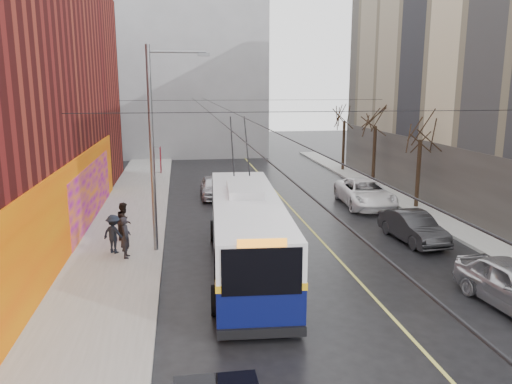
% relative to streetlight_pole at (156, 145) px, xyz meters
% --- Properties ---
extents(ground, '(140.00, 140.00, 0.00)m').
position_rel_streetlight_pole_xyz_m(ground, '(6.14, -10.00, -4.85)').
color(ground, black).
rests_on(ground, ground).
extents(sidewalk_left, '(4.00, 60.00, 0.15)m').
position_rel_streetlight_pole_xyz_m(sidewalk_left, '(-1.86, 2.00, -4.77)').
color(sidewalk_left, gray).
rests_on(sidewalk_left, ground).
extents(sidewalk_right, '(2.00, 60.00, 0.15)m').
position_rel_streetlight_pole_xyz_m(sidewalk_right, '(15.14, 2.00, -4.77)').
color(sidewalk_right, gray).
rests_on(sidewalk_right, ground).
extents(lane_line, '(0.12, 50.00, 0.01)m').
position_rel_streetlight_pole_xyz_m(lane_line, '(7.64, 4.00, -4.84)').
color(lane_line, '#BFB74C').
rests_on(lane_line, ground).
extents(building_far, '(20.50, 12.10, 18.00)m').
position_rel_streetlight_pole_xyz_m(building_far, '(0.14, 34.99, 4.17)').
color(building_far, gray).
rests_on(building_far, ground).
extents(streetlight_pole, '(2.65, 0.60, 9.00)m').
position_rel_streetlight_pole_xyz_m(streetlight_pole, '(0.00, 0.00, 0.00)').
color(streetlight_pole, slate).
rests_on(streetlight_pole, ground).
extents(catenary_wires, '(18.00, 60.00, 0.22)m').
position_rel_streetlight_pole_xyz_m(catenary_wires, '(3.60, 4.77, 1.40)').
color(catenary_wires, black).
extents(tree_near, '(3.20, 3.20, 6.40)m').
position_rel_streetlight_pole_xyz_m(tree_near, '(15.14, 6.00, 0.13)').
color(tree_near, black).
rests_on(tree_near, ground).
extents(tree_mid, '(3.20, 3.20, 6.68)m').
position_rel_streetlight_pole_xyz_m(tree_mid, '(15.14, 13.00, 0.41)').
color(tree_mid, black).
rests_on(tree_mid, ground).
extents(tree_far, '(3.20, 3.20, 6.57)m').
position_rel_streetlight_pole_xyz_m(tree_far, '(15.14, 20.00, 0.30)').
color(tree_far, black).
rests_on(tree_far, ground).
extents(pigeons_flying, '(4.50, 2.69, 1.76)m').
position_rel_streetlight_pole_xyz_m(pigeons_flying, '(3.22, 0.09, 1.99)').
color(pigeons_flying, slate).
extents(trolleybus, '(3.43, 12.40, 5.82)m').
position_rel_streetlight_pole_xyz_m(trolleybus, '(3.56, -2.68, -3.23)').
color(trolleybus, '#080E41').
rests_on(trolleybus, ground).
extents(parked_car_b, '(1.86, 4.46, 1.44)m').
position_rel_streetlight_pole_xyz_m(parked_car_b, '(11.94, -0.15, -4.13)').
color(parked_car_b, '#28292B').
rests_on(parked_car_b, ground).
extents(parked_car_c, '(3.11, 6.07, 1.64)m').
position_rel_streetlight_pole_xyz_m(parked_car_c, '(12.29, 7.17, -4.03)').
color(parked_car_c, white).
rests_on(parked_car_c, ground).
extents(following_car, '(1.71, 4.24, 1.44)m').
position_rel_streetlight_pole_xyz_m(following_car, '(3.16, 11.04, -4.13)').
color(following_car, silver).
rests_on(following_car, ground).
extents(pedestrian_a, '(0.44, 0.66, 1.78)m').
position_rel_streetlight_pole_xyz_m(pedestrian_a, '(-1.36, -0.87, -3.81)').
color(pedestrian_a, black).
rests_on(pedestrian_a, sidewalk_left).
extents(pedestrian_b, '(0.79, 0.95, 1.78)m').
position_rel_streetlight_pole_xyz_m(pedestrian_b, '(-1.70, 1.84, -3.81)').
color(pedestrian_b, black).
rests_on(pedestrian_b, sidewalk_left).
extents(pedestrian_c, '(1.27, 1.13, 1.71)m').
position_rel_streetlight_pole_xyz_m(pedestrian_c, '(-1.93, -0.17, -3.84)').
color(pedestrian_c, black).
rests_on(pedestrian_c, sidewalk_left).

